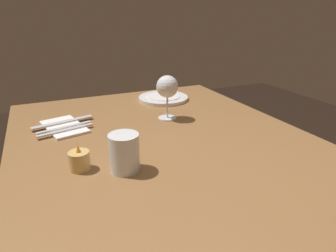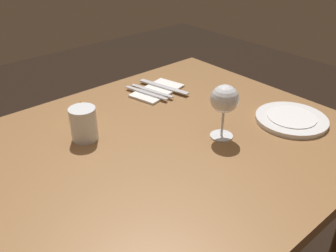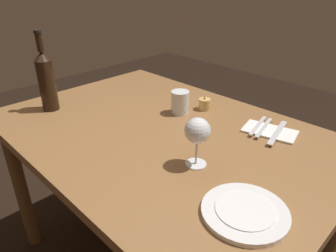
{
  "view_description": "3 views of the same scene",
  "coord_description": "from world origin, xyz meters",
  "px_view_note": "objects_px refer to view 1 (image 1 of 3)",
  "views": [
    {
      "loc": [
        -0.69,
        0.33,
        1.11
      ],
      "look_at": [
        0.05,
        0.0,
        0.8
      ],
      "focal_mm": 31.59,
      "sensor_mm": 36.0,
      "label": 1
    },
    {
      "loc": [
        -0.46,
        -0.66,
        1.3
      ],
      "look_at": [
        0.06,
        -0.06,
        0.83
      ],
      "focal_mm": 39.42,
      "sensor_mm": 36.0,
      "label": 2
    },
    {
      "loc": [
        0.76,
        -0.72,
        1.29
      ],
      "look_at": [
        0.07,
        -0.04,
        0.79
      ],
      "focal_mm": 33.22,
      "sensor_mm": 36.0,
      "label": 3
    }
  ],
  "objects_px": {
    "dinner_plate": "(163,98)",
    "fork_inner": "(65,127)",
    "water_tumbler": "(124,155)",
    "folded_napkin": "(64,127)",
    "votive_candle": "(80,161)",
    "table_knife": "(63,122)",
    "wine_glass_left": "(167,88)",
    "fork_outer": "(65,130)"
  },
  "relations": [
    {
      "from": "dinner_plate",
      "to": "folded_napkin",
      "type": "height_order",
      "value": "dinner_plate"
    },
    {
      "from": "water_tumbler",
      "to": "fork_outer",
      "type": "distance_m",
      "value": 0.33
    },
    {
      "from": "folded_napkin",
      "to": "table_knife",
      "type": "xyz_separation_m",
      "value": [
        0.03,
        0.0,
        0.01
      ]
    },
    {
      "from": "wine_glass_left",
      "to": "votive_candle",
      "type": "relative_size",
      "value": 2.38
    },
    {
      "from": "water_tumbler",
      "to": "folded_napkin",
      "type": "distance_m",
      "value": 0.37
    },
    {
      "from": "votive_candle",
      "to": "fork_inner",
      "type": "relative_size",
      "value": 0.38
    },
    {
      "from": "wine_glass_left",
      "to": "folded_napkin",
      "type": "height_order",
      "value": "wine_glass_left"
    },
    {
      "from": "folded_napkin",
      "to": "fork_inner",
      "type": "distance_m",
      "value": 0.03
    },
    {
      "from": "fork_outer",
      "to": "folded_napkin",
      "type": "bearing_deg",
      "value": 0.0
    },
    {
      "from": "folded_napkin",
      "to": "fork_outer",
      "type": "height_order",
      "value": "fork_outer"
    },
    {
      "from": "folded_napkin",
      "to": "fork_outer",
      "type": "relative_size",
      "value": 1.18
    },
    {
      "from": "wine_glass_left",
      "to": "dinner_plate",
      "type": "height_order",
      "value": "wine_glass_left"
    },
    {
      "from": "water_tumbler",
      "to": "folded_napkin",
      "type": "relative_size",
      "value": 0.46
    },
    {
      "from": "table_knife",
      "to": "votive_candle",
      "type": "bearing_deg",
      "value": -178.63
    },
    {
      "from": "dinner_plate",
      "to": "table_knife",
      "type": "xyz_separation_m",
      "value": [
        -0.14,
        0.44,
        0.0
      ]
    },
    {
      "from": "wine_glass_left",
      "to": "water_tumbler",
      "type": "bearing_deg",
      "value": 140.56
    },
    {
      "from": "wine_glass_left",
      "to": "dinner_plate",
      "type": "distance_m",
      "value": 0.27
    },
    {
      "from": "votive_candle",
      "to": "dinner_plate",
      "type": "bearing_deg",
      "value": -41.84
    },
    {
      "from": "dinner_plate",
      "to": "fork_inner",
      "type": "bearing_deg",
      "value": 114.36
    },
    {
      "from": "wine_glass_left",
      "to": "water_tumbler",
      "type": "xyz_separation_m",
      "value": [
        -0.3,
        0.25,
        -0.07
      ]
    },
    {
      "from": "votive_candle",
      "to": "fork_inner",
      "type": "height_order",
      "value": "votive_candle"
    },
    {
      "from": "fork_inner",
      "to": "wine_glass_left",
      "type": "bearing_deg",
      "value": -94.91
    },
    {
      "from": "table_knife",
      "to": "fork_outer",
      "type": "bearing_deg",
      "value": 180.0
    },
    {
      "from": "wine_glass_left",
      "to": "dinner_plate",
      "type": "xyz_separation_m",
      "value": [
        0.23,
        -0.08,
        -0.11
      ]
    },
    {
      "from": "water_tumbler",
      "to": "fork_inner",
      "type": "height_order",
      "value": "water_tumbler"
    },
    {
      "from": "votive_candle",
      "to": "table_knife",
      "type": "height_order",
      "value": "votive_candle"
    },
    {
      "from": "dinner_plate",
      "to": "folded_napkin",
      "type": "xyz_separation_m",
      "value": [
        -0.17,
        0.44,
        -0.0
      ]
    },
    {
      "from": "votive_candle",
      "to": "table_knife",
      "type": "distance_m",
      "value": 0.34
    },
    {
      "from": "votive_candle",
      "to": "fork_outer",
      "type": "bearing_deg",
      "value": 1.8
    },
    {
      "from": "fork_inner",
      "to": "folded_napkin",
      "type": "bearing_deg",
      "value": 0.0
    },
    {
      "from": "dinner_plate",
      "to": "fork_outer",
      "type": "xyz_separation_m",
      "value": [
        -0.22,
        0.44,
        0.0
      ]
    },
    {
      "from": "wine_glass_left",
      "to": "fork_inner",
      "type": "relative_size",
      "value": 0.89
    },
    {
      "from": "water_tumbler",
      "to": "fork_inner",
      "type": "distance_m",
      "value": 0.35
    },
    {
      "from": "wine_glass_left",
      "to": "fork_outer",
      "type": "bearing_deg",
      "value": 89.09
    },
    {
      "from": "table_knife",
      "to": "folded_napkin",
      "type": "bearing_deg",
      "value": 180.0
    },
    {
      "from": "votive_candle",
      "to": "folded_napkin",
      "type": "height_order",
      "value": "votive_candle"
    },
    {
      "from": "dinner_plate",
      "to": "fork_inner",
      "type": "relative_size",
      "value": 1.22
    },
    {
      "from": "dinner_plate",
      "to": "fork_inner",
      "type": "height_order",
      "value": "dinner_plate"
    },
    {
      "from": "fork_outer",
      "to": "fork_inner",
      "type": "bearing_deg",
      "value": 0.0
    },
    {
      "from": "water_tumbler",
      "to": "dinner_plate",
      "type": "height_order",
      "value": "water_tumbler"
    },
    {
      "from": "water_tumbler",
      "to": "fork_inner",
      "type": "relative_size",
      "value": 0.54
    },
    {
      "from": "dinner_plate",
      "to": "folded_napkin",
      "type": "distance_m",
      "value": 0.47
    }
  ]
}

